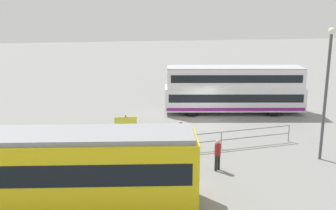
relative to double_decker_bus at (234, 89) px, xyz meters
name	(u,v)px	position (x,y,z in m)	size (l,w,h in m)	color
ground_plane	(204,123)	(3.14, 2.29, -1.93)	(160.00, 160.00, 0.00)	gray
double_decker_bus	(234,89)	(0.00, 0.00, 0.00)	(11.25, 4.53, 3.76)	white
tram_yellow	(30,170)	(13.83, 13.26, -0.22)	(13.90, 4.79, 3.29)	yellow
pedestrian_near_railing	(180,132)	(6.03, 7.06, -1.02)	(0.42, 0.42, 1.59)	#4C3F2D
pedestrian_crossing	(218,153)	(4.99, 10.97, -0.98)	(0.44, 0.44, 1.66)	black
pedestrian_railing	(221,137)	(3.73, 7.91, -1.18)	(9.33, 1.01, 1.08)	gray
info_sign	(126,127)	(9.37, 7.72, -0.29)	(1.26, 0.16, 2.34)	slate
street_lamp	(327,85)	(-1.13, 10.60, 2.27)	(0.36, 0.36, 7.22)	#4C4C51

